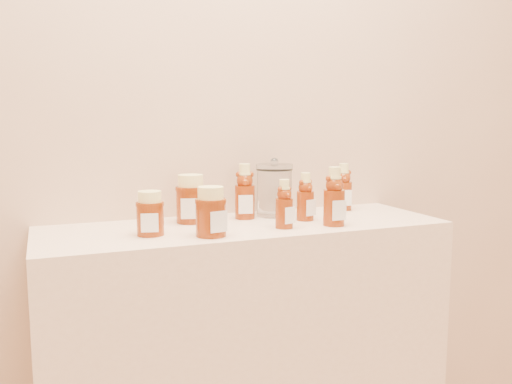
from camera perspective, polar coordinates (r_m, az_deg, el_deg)
name	(u,v)px	position (r m, az deg, el deg)	size (l,w,h in m)	color
wall_back	(224,75)	(1.78, -3.43, 12.16)	(3.50, 0.02, 2.70)	tan
display_table	(246,367)	(1.76, -1.03, -17.96)	(1.20, 0.40, 0.90)	beige
bear_bottle_back_left	(245,188)	(1.69, -1.19, 0.45)	(0.07, 0.07, 0.20)	#682108
bear_bottle_back_mid	(305,194)	(1.67, 5.22, -0.16)	(0.06, 0.06, 0.17)	#682108
bear_bottle_back_right	(343,184)	(1.88, 9.19, 0.85)	(0.06, 0.06, 0.18)	#682108
bear_bottle_front_left	(284,201)	(1.55, 2.99, -0.91)	(0.05, 0.05, 0.16)	#682108
bear_bottle_front_right	(334,193)	(1.60, 8.24, -0.06)	(0.07, 0.07, 0.20)	#682108
honey_jar_left	(150,213)	(1.48, -11.09, -2.21)	(0.08, 0.08, 0.12)	#682108
honey_jar_back	(191,199)	(1.64, -6.87, -0.70)	(0.09, 0.09, 0.15)	#682108
honey_jar_front	(211,211)	(1.45, -4.78, -2.06)	(0.09, 0.09, 0.13)	#682108
glass_canister	(274,188)	(1.74, 1.94, 0.44)	(0.12, 0.12, 0.18)	white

